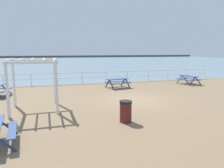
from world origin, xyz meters
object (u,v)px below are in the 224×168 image
(picnic_table_far_left, at_px, (189,78))
(litter_bin, at_px, (126,111))
(lattice_pergola, at_px, (33,72))
(picnic_table_mid_centre, at_px, (118,81))

(picnic_table_far_left, distance_m, litter_bin, 12.74)
(lattice_pergola, height_order, litter_bin, lattice_pergola)
(lattice_pergola, bearing_deg, litter_bin, -39.95)
(picnic_table_mid_centre, height_order, litter_bin, litter_bin)
(picnic_table_mid_centre, xyz_separation_m, litter_bin, (-2.27, -8.48, -0.10))
(picnic_table_far_left, relative_size, lattice_pergola, 0.77)
(lattice_pergola, xyz_separation_m, litter_bin, (3.97, -3.15, -1.52))
(picnic_table_mid_centre, bearing_deg, picnic_table_far_left, -11.14)
(picnic_table_mid_centre, distance_m, lattice_pergola, 8.33)
(lattice_pergola, bearing_deg, picnic_table_far_left, 20.85)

